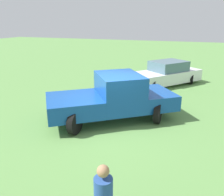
{
  "coord_description": "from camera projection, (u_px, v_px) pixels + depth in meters",
  "views": [
    {
      "loc": [
        7.41,
        2.75,
        3.77
      ],
      "look_at": [
        -0.55,
        -0.24,
        0.9
      ],
      "focal_mm": 36.59,
      "sensor_mm": 36.0,
      "label": 1
    }
  ],
  "objects": [
    {
      "name": "ground_plane",
      "position": [
        113.0,
        125.0,
        8.7
      ],
      "size": [
        80.0,
        80.0,
        0.0
      ],
      "primitive_type": "plane",
      "color": "#5B8C47"
    },
    {
      "name": "sedan_near",
      "position": [
        166.0,
        74.0,
        14.14
      ],
      "size": [
        4.82,
        4.32,
        1.45
      ],
      "rotation": [
        0.0,
        0.0,
        5.62
      ],
      "color": "black",
      "rests_on": "ground_plane"
    },
    {
      "name": "pickup_truck",
      "position": [
        115.0,
        96.0,
        8.99
      ],
      "size": [
        4.59,
        5.18,
        1.83
      ],
      "rotation": [
        0.0,
        0.0,
        5.36
      ],
      "color": "black",
      "rests_on": "ground_plane"
    }
  ]
}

